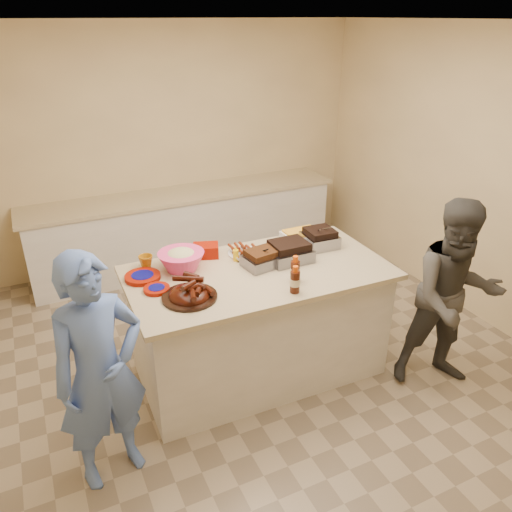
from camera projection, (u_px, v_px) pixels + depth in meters
name	position (u px, v px, depth m)	size (l,w,h in m)	color
room	(269.00, 366.00, 4.30)	(4.50, 5.00, 2.70)	beige
back_counter	(186.00, 229.00, 5.89)	(3.60, 0.64, 0.90)	silver
island	(258.00, 369.00, 4.26)	(2.02, 1.06, 0.96)	silver
rib_platter	(190.00, 298.00, 3.47)	(0.39, 0.39, 0.16)	#3D1006
pulled_pork_tray	(263.00, 266.00, 3.91)	(0.29, 0.22, 0.09)	#47230F
brisket_tray	(289.00, 260.00, 4.00)	(0.33, 0.28, 0.10)	black
roasting_pan	(319.00, 246.00, 4.25)	(0.27, 0.27, 0.11)	gray
coleslaw_bowl	(182.00, 269.00, 3.86)	(0.36, 0.36, 0.25)	#F63E84
sausage_plate	(245.00, 254.00, 4.11)	(0.28, 0.28, 0.05)	silver
mac_cheese_dish	(301.00, 239.00, 4.37)	(0.32, 0.24, 0.09)	yellow
bbq_bottle_a	(295.00, 292.00, 3.55)	(0.07, 0.07, 0.21)	#391509
bbq_bottle_b	(295.00, 282.00, 3.68)	(0.07, 0.07, 0.21)	#391509
mustard_bottle	(236.00, 261.00, 4.00)	(0.05, 0.05, 0.12)	yellow
sauce_bowl	(244.00, 260.00, 4.00)	(0.14, 0.04, 0.14)	silver
plate_stack_large	(143.00, 279.00, 3.72)	(0.26, 0.26, 0.03)	#871001
plate_stack_small	(157.00, 291.00, 3.56)	(0.19, 0.19, 0.03)	#871001
plastic_cup	(147.00, 268.00, 3.89)	(0.11, 0.10, 0.11)	#AF700E
basket_stack	(206.00, 256.00, 4.07)	(0.20, 0.15, 0.10)	#871001
guest_blue	(117.00, 468.00, 3.34)	(0.58, 1.59, 0.38)	#587ACB
guest_gray	(438.00, 378.00, 4.16)	(0.76, 1.56, 0.59)	#484640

